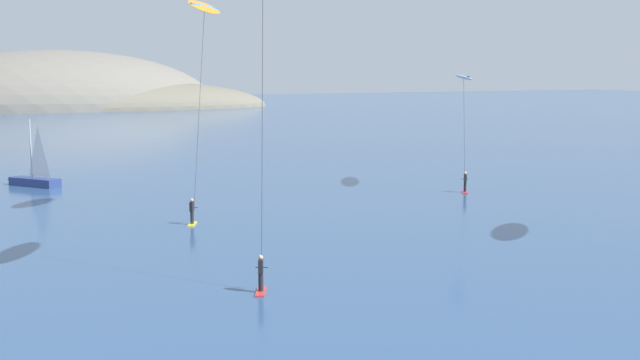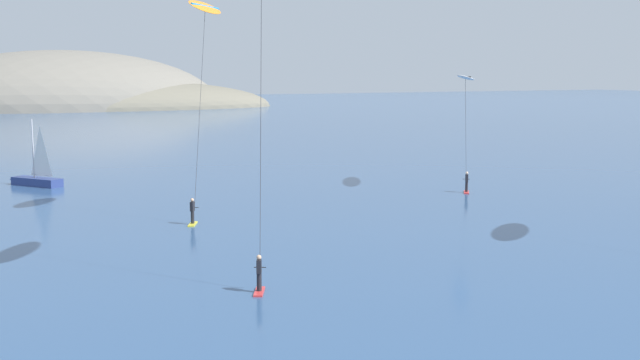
{
  "view_description": "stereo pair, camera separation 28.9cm",
  "coord_description": "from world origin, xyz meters",
  "px_view_note": "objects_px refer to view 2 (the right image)",
  "views": [
    {
      "loc": [
        -21.43,
        -11.73,
        9.75
      ],
      "look_at": [
        -0.18,
        29.8,
        3.39
      ],
      "focal_mm": 45.0,
      "sensor_mm": 36.0,
      "label": 1
    },
    {
      "loc": [
        -21.18,
        -11.86,
        9.75
      ],
      "look_at": [
        -0.18,
        29.8,
        3.39
      ],
      "focal_mm": 45.0,
      "sensor_mm": 36.0,
      "label": 2
    }
  ],
  "objects_px": {
    "sailboat_near": "(34,178)",
    "kitesurfer_yellow": "(261,1)",
    "kitesurfer_orange": "(204,26)",
    "kitesurfer_white": "(465,85)"
  },
  "relations": [
    {
      "from": "sailboat_near",
      "to": "kitesurfer_yellow",
      "type": "relative_size",
      "value": 0.4
    },
    {
      "from": "kitesurfer_orange",
      "to": "kitesurfer_white",
      "type": "distance_m",
      "value": 24.06
    },
    {
      "from": "kitesurfer_orange",
      "to": "kitesurfer_yellow",
      "type": "xyz_separation_m",
      "value": [
        -2.99,
        -16.82,
        0.19
      ]
    },
    {
      "from": "kitesurfer_orange",
      "to": "kitesurfer_white",
      "type": "relative_size",
      "value": 1.51
    },
    {
      "from": "sailboat_near",
      "to": "kitesurfer_yellow",
      "type": "height_order",
      "value": "kitesurfer_yellow"
    },
    {
      "from": "kitesurfer_white",
      "to": "kitesurfer_yellow",
      "type": "xyz_separation_m",
      "value": [
        -26.47,
        -20.12,
        4.25
      ]
    },
    {
      "from": "sailboat_near",
      "to": "kitesurfer_orange",
      "type": "height_order",
      "value": "kitesurfer_orange"
    },
    {
      "from": "kitesurfer_orange",
      "to": "kitesurfer_yellow",
      "type": "distance_m",
      "value": 17.08
    },
    {
      "from": "kitesurfer_white",
      "to": "kitesurfer_yellow",
      "type": "bearing_deg",
      "value": -142.76
    },
    {
      "from": "sailboat_near",
      "to": "kitesurfer_orange",
      "type": "distance_m",
      "value": 25.74
    }
  ]
}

